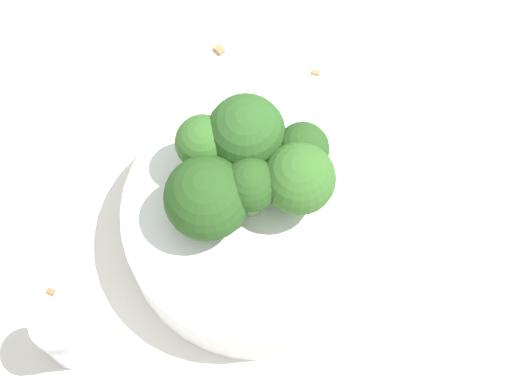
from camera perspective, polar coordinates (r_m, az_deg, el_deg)
name	(u,v)px	position (r m, az deg, el deg)	size (l,w,h in m)	color
ground_plane	(256,235)	(0.64, 0.00, -2.87)	(3.00, 3.00, 0.00)	silver
bowl	(256,223)	(0.62, 0.00, -2.08)	(0.19, 0.19, 0.05)	white
broccoli_floret_0	(246,191)	(0.56, -0.68, 0.08)	(0.04, 0.04, 0.06)	#7A9E5B
broccoli_floret_1	(207,198)	(0.57, -3.29, -0.43)	(0.06, 0.06, 0.06)	#7A9E5B
broccoli_floret_2	(302,149)	(0.58, 3.10, 2.86)	(0.04, 0.04, 0.05)	#84AD66
broccoli_floret_3	(246,134)	(0.58, -0.67, 3.89)	(0.05, 0.05, 0.07)	#7A9E5B
broccoli_floret_4	(299,180)	(0.57, 2.89, 0.83)	(0.05, 0.05, 0.06)	#7A9E5B
broccoli_floret_5	(206,142)	(0.58, -3.35, 3.37)	(0.04, 0.04, 0.05)	#8EB770
pepper_shaker	(65,335)	(0.60, -12.59, -9.29)	(0.04, 0.04, 0.07)	silver
almond_crumb_0	(316,72)	(0.70, 4.02, 8.01)	(0.01, 0.00, 0.01)	#AD7F4C
almond_crumb_1	(219,48)	(0.71, -2.48, 9.54)	(0.01, 0.01, 0.01)	#AD7F4C
almond_crumb_2	(50,291)	(0.64, -13.54, -6.43)	(0.01, 0.00, 0.01)	olive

